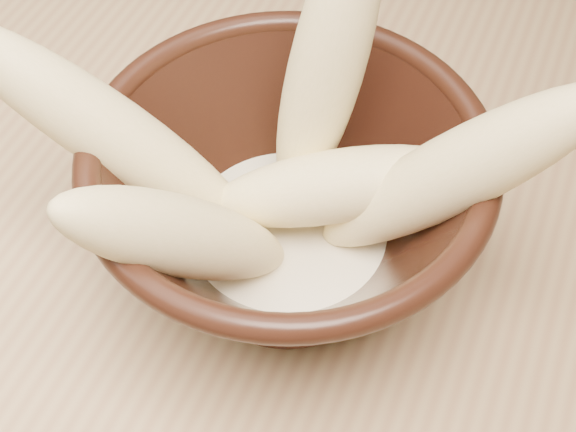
% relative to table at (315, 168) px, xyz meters
% --- Properties ---
extents(table, '(1.20, 0.80, 0.75)m').
position_rel_table_xyz_m(table, '(0.00, 0.00, 0.00)').
color(table, tan).
rests_on(table, ground).
extents(bowl, '(0.23, 0.23, 0.12)m').
position_rel_table_xyz_m(bowl, '(0.04, -0.15, 0.15)').
color(bowl, black).
rests_on(bowl, table).
extents(milk_puddle, '(0.13, 0.13, 0.02)m').
position_rel_table_xyz_m(milk_puddle, '(0.04, -0.15, 0.12)').
color(milk_puddle, beige).
rests_on(milk_puddle, bowl).
extents(banana_upright, '(0.07, 0.10, 0.19)m').
position_rel_table_xyz_m(banana_upright, '(0.04, -0.11, 0.22)').
color(banana_upright, '#E4D287').
rests_on(banana_upright, bowl).
extents(banana_left, '(0.18, 0.08, 0.17)m').
position_rel_table_xyz_m(banana_left, '(-0.05, -0.18, 0.19)').
color(banana_left, '#E4D287').
rests_on(banana_left, bowl).
extents(banana_right, '(0.16, 0.07, 0.17)m').
position_rel_table_xyz_m(banana_right, '(0.12, -0.14, 0.20)').
color(banana_right, '#E4D287').
rests_on(banana_right, bowl).
extents(banana_across, '(0.16, 0.09, 0.08)m').
position_rel_table_xyz_m(banana_across, '(0.06, -0.14, 0.17)').
color(banana_across, '#E4D287').
rests_on(banana_across, bowl).
extents(banana_front, '(0.12, 0.14, 0.15)m').
position_rel_table_xyz_m(banana_front, '(0.01, -0.22, 0.18)').
color(banana_front, '#E4D287').
rests_on(banana_front, bowl).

